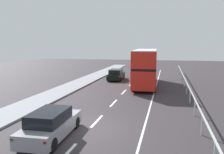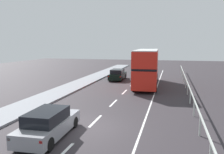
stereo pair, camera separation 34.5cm
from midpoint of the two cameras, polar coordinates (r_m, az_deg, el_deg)
ground_plane at (r=13.98m, az=-5.85°, el=-12.30°), size 74.58×120.00×0.10m
lane_paint_markings at (r=21.74m, az=6.17°, el=-4.79°), size 3.14×46.00×0.01m
bridge_side_railing at (r=21.79m, az=17.61°, el=-2.64°), size 0.10×42.00×1.13m
double_decker_bus_red at (r=27.46m, az=7.80°, el=2.56°), size 2.91×10.67×4.17m
hatchback_car_near at (r=12.73m, az=-15.35°, el=-11.03°), size 1.91×4.57×1.47m
sedan_car_ahead at (r=31.78m, az=0.68°, el=0.56°), size 1.88×4.40×1.44m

